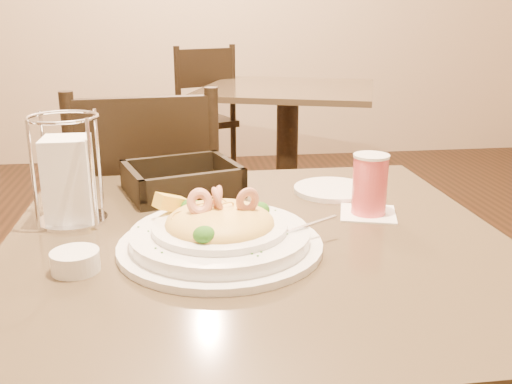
{
  "coord_description": "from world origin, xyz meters",
  "views": [
    {
      "loc": [
        -0.13,
        -0.94,
        1.12
      ],
      "look_at": [
        0.0,
        0.02,
        0.81
      ],
      "focal_mm": 40.0,
      "sensor_mm": 36.0,
      "label": 1
    }
  ],
  "objects": [
    {
      "name": "side_plate",
      "position": [
        0.21,
        0.25,
        0.73
      ],
      "size": [
        0.19,
        0.19,
        0.01
      ],
      "primitive_type": "cylinder",
      "rotation": [
        0.0,
        0.0,
        0.09
      ],
      "color": "white",
      "rests_on": "main_table"
    },
    {
      "name": "butter_ramekin",
      "position": [
        -0.3,
        -0.1,
        0.74
      ],
      "size": [
        0.1,
        0.1,
        0.03
      ],
      "primitive_type": "cylinder",
      "rotation": [
        0.0,
        0.0,
        0.36
      ],
      "color": "white",
      "rests_on": "main_table"
    },
    {
      "name": "dining_chair_near",
      "position": [
        -0.24,
        0.66,
        0.5
      ],
      "size": [
        0.46,
        0.46,
        0.93
      ],
      "rotation": [
        0.0,
        0.0,
        3.23
      ],
      "color": "black",
      "rests_on": "ground"
    },
    {
      "name": "drink_glass",
      "position": [
        0.24,
        0.09,
        0.79
      ],
      "size": [
        0.14,
        0.14,
        0.12
      ],
      "rotation": [
        0.0,
        0.0,
        -0.29
      ],
      "color": "white",
      "rests_on": "main_table"
    },
    {
      "name": "napkin_caddy",
      "position": [
        -0.34,
        0.13,
        0.82
      ],
      "size": [
        0.13,
        0.13,
        0.21
      ],
      "rotation": [
        0.0,
        0.0,
        -0.1
      ],
      "color": "silver",
      "rests_on": "main_table"
    },
    {
      "name": "dining_chair_far",
      "position": [
        -0.01,
        2.61,
        0.5
      ],
      "size": [
        0.55,
        0.55,
        0.93
      ],
      "rotation": [
        0.0,
        0.0,
        3.53
      ],
      "color": "black",
      "rests_on": "ground"
    },
    {
      "name": "main_table",
      "position": [
        0.0,
        0.0,
        0.5
      ],
      "size": [
        0.9,
        0.9,
        0.73
      ],
      "color": "black",
      "rests_on": "ground"
    },
    {
      "name": "pasta_bowl",
      "position": [
        -0.07,
        -0.04,
        0.76
      ],
      "size": [
        0.38,
        0.35,
        0.11
      ],
      "rotation": [
        0.0,
        0.0,
        0.3
      ],
      "color": "white",
      "rests_on": "main_table"
    },
    {
      "name": "bread_basket",
      "position": [
        -0.13,
        0.29,
        0.75
      ],
      "size": [
        0.28,
        0.25,
        0.07
      ],
      "rotation": [
        0.0,
        0.0,
        0.29
      ],
      "color": "black",
      "rests_on": "main_table"
    },
    {
      "name": "background_table",
      "position": [
        0.46,
        2.11,
        0.5
      ],
      "size": [
        1.14,
        1.14,
        0.73
      ],
      "rotation": [
        0.0,
        0.0,
        -0.33
      ],
      "color": "black",
      "rests_on": "ground"
    }
  ]
}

